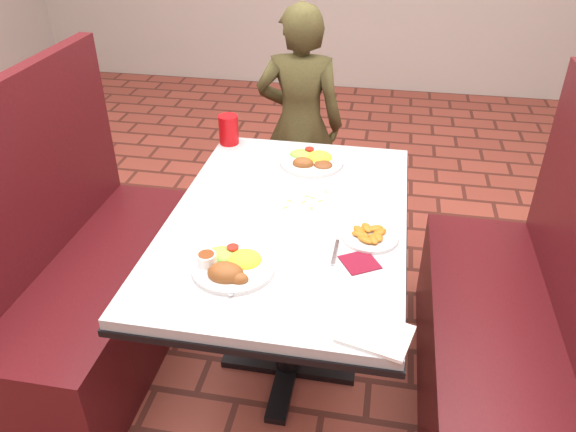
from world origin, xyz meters
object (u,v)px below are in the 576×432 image
object	(u,v)px
plantain_plate	(370,236)
red_tumbler	(229,130)
diner_person	(300,125)
booth_bench_right	(506,336)
far_dinner_plate	(312,158)
near_dinner_plate	(231,262)
booth_bench_left	(94,285)
dining_table	(288,239)

from	to	relation	value
plantain_plate	red_tumbler	xyz separation A→B (m)	(-0.64, 0.62, 0.05)
diner_person	plantain_plate	size ratio (longest dim) A/B	6.92
booth_bench_right	diner_person	world-z (taller)	diner_person
far_dinner_plate	near_dinner_plate	bearing A→B (deg)	-100.14
plantain_plate	red_tumbler	size ratio (longest dim) A/B	1.43
far_dinner_plate	booth_bench_left	bearing A→B (deg)	-153.41
booth_bench_left	near_dinner_plate	world-z (taller)	booth_bench_left
dining_table	red_tumbler	distance (m)	0.66
dining_table	far_dinner_plate	size ratio (longest dim) A/B	4.83
booth_bench_left	far_dinner_plate	distance (m)	1.02
red_tumbler	diner_person	bearing A→B (deg)	68.44
near_dinner_plate	diner_person	bearing A→B (deg)	91.14
booth_bench_left	far_dinner_plate	size ratio (longest dim) A/B	4.78
near_dinner_plate	far_dinner_plate	xyz separation A→B (m)	(0.13, 0.74, -0.00)
booth_bench_left	near_dinner_plate	xyz separation A→B (m)	(0.69, -0.33, 0.45)
dining_table	plantain_plate	bearing A→B (deg)	-16.65
near_dinner_plate	booth_bench_left	bearing A→B (deg)	154.69
plantain_plate	booth_bench_right	bearing A→B (deg)	9.40
far_dinner_plate	plantain_plate	distance (m)	0.56
dining_table	booth_bench_right	size ratio (longest dim) A/B	1.01
diner_person	far_dinner_plate	distance (m)	0.71
diner_person	booth_bench_left	bearing A→B (deg)	56.38
diner_person	booth_bench_right	bearing A→B (deg)	128.36
plantain_plate	red_tumbler	world-z (taller)	red_tumbler
near_dinner_plate	far_dinner_plate	world-z (taller)	near_dinner_plate
booth_bench_left	plantain_plate	distance (m)	1.17
far_dinner_plate	red_tumbler	size ratio (longest dim) A/B	2.01
diner_person	far_dinner_plate	size ratio (longest dim) A/B	4.93
booth_bench_left	plantain_plate	size ratio (longest dim) A/B	6.71
booth_bench_left	booth_bench_right	size ratio (longest dim) A/B	1.00
far_dinner_plate	red_tumbler	bearing A→B (deg)	161.72
booth_bench_right	plantain_plate	world-z (taller)	booth_bench_right
diner_person	far_dinner_plate	xyz separation A→B (m)	(0.16, -0.68, 0.15)
far_dinner_plate	plantain_plate	bearing A→B (deg)	-62.04
dining_table	diner_person	xyz separation A→B (m)	(-0.14, 1.09, -0.04)
diner_person	red_tumbler	world-z (taller)	diner_person
dining_table	diner_person	distance (m)	1.10
dining_table	far_dinner_plate	bearing A→B (deg)	86.99
red_tumbler	booth_bench_left	bearing A→B (deg)	-129.53
dining_table	far_dinner_plate	distance (m)	0.43
booth_bench_right	red_tumbler	xyz separation A→B (m)	(-1.15, 0.54, 0.48)
booth_bench_left	booth_bench_right	xyz separation A→B (m)	(1.60, 0.00, 0.00)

